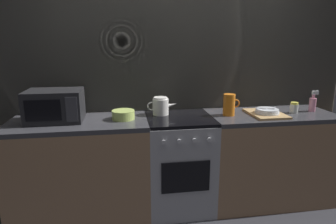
# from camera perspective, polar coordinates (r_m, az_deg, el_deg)

# --- Properties ---
(ground_plane) EXTENTS (8.00, 8.00, 0.00)m
(ground_plane) POSITION_cam_1_polar(r_m,az_deg,el_deg) (2.99, 2.10, -17.88)
(ground_plane) COLOR #2D2D33
(back_wall) EXTENTS (3.60, 0.05, 2.40)m
(back_wall) POSITION_cam_1_polar(r_m,az_deg,el_deg) (2.88, 1.09, 6.44)
(back_wall) COLOR #B2AD9E
(back_wall) RESTS_ON ground_plane
(counter_left) EXTENTS (1.20, 0.60, 0.90)m
(counter_left) POSITION_cam_1_polar(r_m,az_deg,el_deg) (2.76, -16.79, -10.73)
(counter_left) COLOR #997251
(counter_left) RESTS_ON ground_plane
(stove_unit) EXTENTS (0.60, 0.63, 0.90)m
(stove_unit) POSITION_cam_1_polar(r_m,az_deg,el_deg) (2.78, 2.19, -9.99)
(stove_unit) COLOR #9E9EA3
(stove_unit) RESTS_ON ground_plane
(counter_right) EXTENTS (1.20, 0.60, 0.90)m
(counter_right) POSITION_cam_1_polar(r_m,az_deg,el_deg) (3.07, 19.10, -8.39)
(counter_right) COLOR #997251
(counter_right) RESTS_ON ground_plane
(microwave) EXTENTS (0.46, 0.35, 0.27)m
(microwave) POSITION_cam_1_polar(r_m,az_deg,el_deg) (2.65, -21.50, 1.18)
(microwave) COLOR black
(microwave) RESTS_ON counter_left
(kettle) EXTENTS (0.28, 0.15, 0.17)m
(kettle) POSITION_cam_1_polar(r_m,az_deg,el_deg) (2.70, -1.46, 1.19)
(kettle) COLOR white
(kettle) RESTS_ON stove_unit
(mixing_bowl) EXTENTS (0.20, 0.20, 0.08)m
(mixing_bowl) POSITION_cam_1_polar(r_m,az_deg,el_deg) (2.57, -8.86, -0.54)
(mixing_bowl) COLOR #B7D166
(mixing_bowl) RESTS_ON counter_left
(pitcher) EXTENTS (0.16, 0.11, 0.20)m
(pitcher) POSITION_cam_1_polar(r_m,az_deg,el_deg) (2.72, 12.03, 1.42)
(pitcher) COLOR orange
(pitcher) RESTS_ON counter_right
(dish_pile) EXTENTS (0.30, 0.40, 0.07)m
(dish_pile) POSITION_cam_1_polar(r_m,az_deg,el_deg) (2.84, 18.92, -0.10)
(dish_pile) COLOR tan
(dish_pile) RESTS_ON counter_right
(spice_jar) EXTENTS (0.08, 0.08, 0.10)m
(spice_jar) POSITION_cam_1_polar(r_m,az_deg,el_deg) (3.01, 23.70, 0.78)
(spice_jar) COLOR silver
(spice_jar) RESTS_ON counter_right
(spray_bottle) EXTENTS (0.08, 0.06, 0.20)m
(spray_bottle) POSITION_cam_1_polar(r_m,az_deg,el_deg) (3.16, 26.75, 1.55)
(spray_bottle) COLOR pink
(spray_bottle) RESTS_ON counter_right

